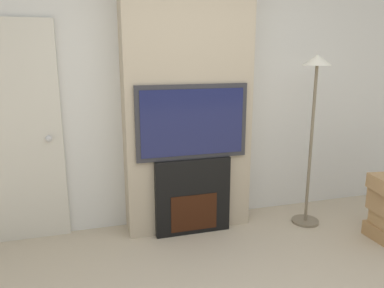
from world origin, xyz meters
The scene contains 6 objects.
wall_back centered at (0.00, 2.03, 1.35)m, with size 6.00×0.06×2.70m.
chimney_breast centered at (0.00, 1.84, 1.35)m, with size 1.21×0.33×2.70m.
fireplace centered at (0.00, 1.67, 0.37)m, with size 0.73×0.15×0.75m.
television centered at (0.00, 1.67, 1.09)m, with size 1.06×0.07×0.69m.
floor_lamp centered at (1.19, 1.53, 1.26)m, with size 0.28×0.28×1.70m.
entry_door centered at (-1.55, 1.97, 1.00)m, with size 0.81×0.09×2.01m.
Camera 1 is at (-0.95, -1.59, 1.71)m, focal length 35.00 mm.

